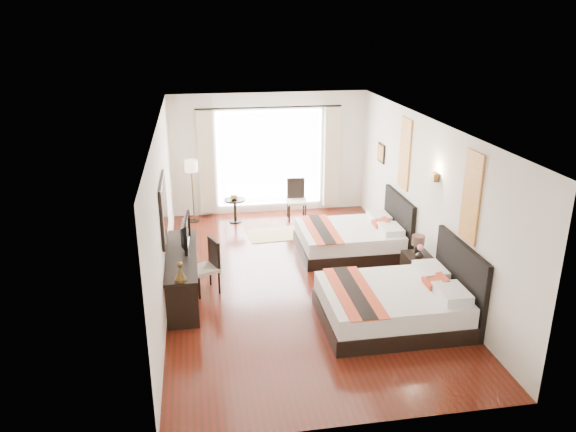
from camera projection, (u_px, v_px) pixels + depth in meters
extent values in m
cube|color=#3C180B|center=(298.00, 281.00, 9.93)|extent=(4.50, 7.50, 0.01)
cube|color=white|center=(300.00, 124.00, 8.98)|extent=(4.50, 7.50, 0.02)
cube|color=silver|center=(425.00, 199.00, 9.80)|extent=(0.01, 7.50, 2.80)
cube|color=silver|center=(163.00, 213.00, 9.10)|extent=(0.01, 7.50, 2.80)
cube|color=silver|center=(269.00, 154.00, 12.92)|extent=(4.50, 0.01, 2.80)
cube|color=silver|center=(363.00, 318.00, 5.98)|extent=(4.50, 0.01, 2.80)
cube|color=white|center=(269.00, 158.00, 12.94)|extent=(2.40, 0.02, 2.20)
cube|color=white|center=(270.00, 159.00, 12.89)|extent=(2.30, 0.02, 2.10)
cube|color=beige|center=(206.00, 163.00, 12.63)|extent=(0.35, 0.14, 2.35)
cube|color=beige|center=(332.00, 158.00, 13.08)|extent=(0.35, 0.14, 2.35)
cube|color=#8D3914|center=(471.00, 197.00, 8.10)|extent=(0.03, 0.50, 1.35)
cube|color=#8D3914|center=(405.00, 154.00, 10.59)|extent=(0.03, 0.50, 1.35)
cube|color=#443318|center=(435.00, 177.00, 9.21)|extent=(0.10, 0.14, 0.14)
cube|color=black|center=(163.00, 209.00, 8.85)|extent=(0.04, 1.25, 0.95)
cube|color=white|center=(165.00, 209.00, 8.85)|extent=(0.01, 1.12, 0.82)
cube|color=black|center=(390.00, 315.00, 8.55)|extent=(2.09, 1.63, 0.25)
cube|color=silver|center=(391.00, 298.00, 8.46)|extent=(2.03, 1.59, 0.31)
cube|color=black|center=(460.00, 281.00, 8.55)|extent=(0.08, 1.63, 1.22)
cube|color=#AD361C|center=(354.00, 292.00, 8.31)|extent=(0.56, 1.69, 0.02)
cube|color=black|center=(348.00, 247.00, 11.05)|extent=(1.94, 1.51, 0.24)
cube|color=silver|center=(349.00, 235.00, 10.97)|extent=(1.88, 1.47, 0.28)
cube|color=black|center=(398.00, 223.00, 11.06)|extent=(0.08, 1.51, 1.13)
cube|color=#AD361C|center=(322.00, 229.00, 10.83)|extent=(0.52, 1.57, 0.02)
cube|color=black|center=(417.00, 269.00, 9.75)|extent=(0.44, 0.55, 0.53)
cylinder|color=black|center=(417.00, 250.00, 9.72)|extent=(0.09, 0.09, 0.19)
cylinder|color=#3A261C|center=(418.00, 240.00, 9.66)|extent=(0.22, 0.22, 0.17)
imported|color=black|center=(420.00, 256.00, 9.51)|extent=(0.17, 0.17, 0.15)
cube|color=black|center=(183.00, 275.00, 9.28)|extent=(0.50, 2.20, 0.76)
imported|color=black|center=(182.00, 232.00, 9.37)|extent=(0.17, 0.87, 0.50)
cube|color=tan|center=(204.00, 269.00, 9.39)|extent=(0.55, 0.55, 0.06)
cube|color=black|center=(214.00, 253.00, 9.39)|extent=(0.19, 0.38, 0.47)
cylinder|color=black|center=(195.00, 221.00, 12.73)|extent=(0.22, 0.22, 0.03)
cylinder|color=#443318|center=(193.00, 195.00, 12.52)|extent=(0.03, 0.03, 1.21)
cylinder|color=beige|center=(191.00, 166.00, 12.29)|extent=(0.29, 0.29, 0.25)
cylinder|color=black|center=(235.00, 211.00, 12.63)|extent=(0.47, 0.47, 0.54)
imported|color=#422617|center=(234.00, 199.00, 12.50)|extent=(0.24, 0.24, 0.05)
cube|color=tan|center=(297.00, 201.00, 12.72)|extent=(0.46, 0.46, 0.06)
cube|color=black|center=(296.00, 188.00, 12.81)|extent=(0.40, 0.07, 0.48)
cube|color=tan|center=(276.00, 234.00, 11.98)|extent=(1.26, 0.91, 0.01)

